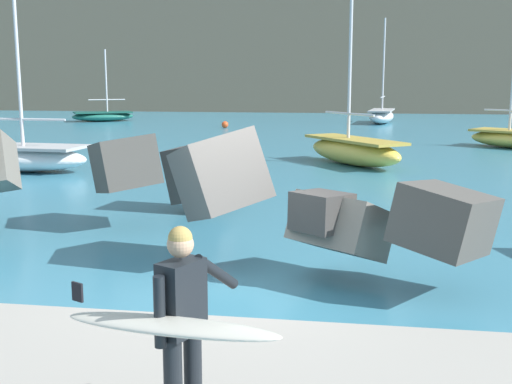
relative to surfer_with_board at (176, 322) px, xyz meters
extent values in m
plane|color=teal|center=(-0.37, 4.62, -1.28)|extent=(400.00, 400.00, 0.00)
cube|color=#4C4944|center=(2.63, 4.73, -0.13)|extent=(1.75, 1.70, 1.15)
cube|color=#3D3A38|center=(-2.33, 10.15, -0.31)|extent=(1.65, 1.39, 1.51)
cube|color=#605B56|center=(-0.89, 5.79, 0.27)|extent=(1.96, 1.75, 1.69)
cube|color=#3D3A38|center=(0.85, 5.07, -0.15)|extent=(1.05, 1.05, 0.62)
cube|color=slate|center=(1.14, 5.29, -0.41)|extent=(1.77, 1.74, 1.15)
cube|color=#4C4944|center=(-3.45, 8.19, 0.10)|extent=(1.82, 1.73, 1.34)
cylinder|color=black|center=(0.07, 0.22, -0.59)|extent=(0.15, 0.15, 0.90)
cube|color=black|center=(0.02, 0.11, 0.16)|extent=(0.36, 0.44, 0.60)
sphere|color=tan|center=(0.02, 0.11, 0.59)|extent=(0.21, 0.21, 0.21)
sphere|color=tan|center=(0.02, 0.11, 0.64)|extent=(0.19, 0.19, 0.19)
cylinder|color=black|center=(0.23, 0.43, 0.28)|extent=(0.31, 0.51, 0.41)
cylinder|color=black|center=(-0.09, -0.11, 0.12)|extent=(0.09, 0.09, 0.56)
ellipsoid|color=silver|center=(-0.03, -0.22, 0.06)|extent=(2.04, 1.24, 0.37)
cube|color=black|center=(-0.89, 0.19, 0.13)|extent=(0.12, 0.07, 0.16)
ellipsoid|color=#1E6656|center=(-17.62, 41.52, -0.92)|extent=(5.02, 4.18, 0.71)
cube|color=#164C41|center=(-17.62, 41.52, -0.60)|extent=(4.62, 3.84, 0.10)
cylinder|color=silver|center=(-17.33, 41.70, 1.75)|extent=(0.12, 0.12, 4.62)
cylinder|color=silver|center=(-17.33, 41.70, 0.34)|extent=(2.40, 1.47, 0.08)
cylinder|color=silver|center=(8.37, 26.57, 0.43)|extent=(2.11, 1.45, 0.08)
ellipsoid|color=white|center=(-10.33, 15.77, -0.83)|extent=(5.57, 2.27, 0.89)
cube|color=#ACACAC|center=(-10.33, 15.77, -0.43)|extent=(5.12, 2.09, 0.10)
cylinder|color=silver|center=(-9.93, 15.74, 2.37)|extent=(0.12, 0.12, 5.52)
cylinder|color=silver|center=(-9.93, 15.74, 0.51)|extent=(3.27, 0.30, 0.08)
ellipsoid|color=#EAC64C|center=(1.28, 19.24, -0.79)|extent=(4.22, 4.94, 0.97)
cube|color=#AF9539|center=(1.28, 19.24, -0.35)|extent=(3.89, 4.54, 0.10)
cylinder|color=silver|center=(1.05, 19.54, 2.28)|extent=(0.12, 0.12, 5.17)
cylinder|color=silver|center=(1.05, 19.54, 0.59)|extent=(1.86, 2.46, 0.08)
ellipsoid|color=white|center=(3.12, 42.51, -0.79)|extent=(2.30, 5.46, 0.97)
cube|color=#ACACAC|center=(3.12, 42.51, -0.35)|extent=(2.11, 5.02, 0.10)
cylinder|color=silver|center=(3.17, 42.91, 2.92)|extent=(0.12, 0.12, 6.45)
cylinder|color=silver|center=(3.17, 42.91, 0.59)|extent=(0.46, 3.16, 0.08)
sphere|color=#E54C1E|center=(-7.13, 36.32, -1.06)|extent=(0.44, 0.44, 0.44)
cube|color=#756651|center=(-11.99, 75.34, 7.33)|extent=(106.18, 38.30, 17.22)
camera|label=1|loc=(1.34, -4.52, 1.85)|focal=44.74mm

